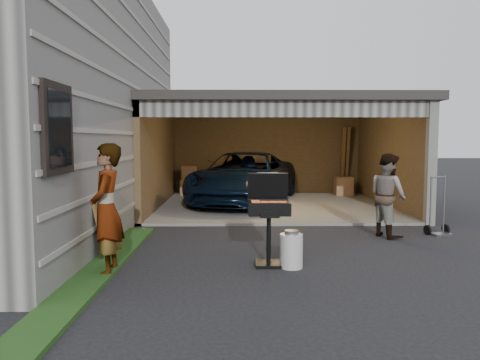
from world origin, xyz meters
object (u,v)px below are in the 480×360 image
object	(u,v)px
bbq_grill	(269,211)
plywood_panel	(107,226)
propane_tank	(291,251)
woman	(107,210)
man	(388,195)
minivan	(245,179)
hand_truck	(438,223)

from	to	relation	value
bbq_grill	plywood_panel	size ratio (longest dim) A/B	1.41
propane_tank	bbq_grill	bearing A→B (deg)	154.97
woman	man	size ratio (longest dim) A/B	1.13
minivan	woman	size ratio (longest dim) A/B	2.86
propane_tank	man	bearing A→B (deg)	45.88
woman	man	xyz separation A→B (m)	(4.70, 2.50, -0.11)
minivan	propane_tank	world-z (taller)	minivan
minivan	hand_truck	distance (m)	5.74
man	plywood_panel	bearing A→B (deg)	85.04
propane_tank	hand_truck	size ratio (longest dim) A/B	0.43
man	plywood_panel	world-z (taller)	man
propane_tank	hand_truck	xyz separation A→B (m)	(3.18, 2.34, -0.03)
woman	bbq_grill	xyz separation A→B (m)	(2.26, 0.47, -0.10)
woman	plywood_panel	bearing A→B (deg)	-168.33
woman	bbq_grill	bearing A→B (deg)	97.88
bbq_grill	woman	bearing A→B (deg)	-168.32
minivan	man	distance (m)	5.22
woman	hand_truck	distance (m)	6.39
woman	plywood_panel	distance (m)	1.21
propane_tank	minivan	bearing A→B (deg)	94.58
hand_truck	plywood_panel	bearing A→B (deg)	178.38
bbq_grill	propane_tank	distance (m)	0.67
minivan	hand_truck	world-z (taller)	minivan
bbq_grill	plywood_panel	distance (m)	2.66
propane_tank	plywood_panel	xyz separation A→B (m)	(-2.89, 0.77, 0.23)
bbq_grill	propane_tank	world-z (taller)	bbq_grill
woman	hand_truck	bearing A→B (deg)	110.93
man	bbq_grill	world-z (taller)	man
plywood_panel	propane_tank	bearing A→B (deg)	-14.88
bbq_grill	hand_truck	distance (m)	4.18
woman	minivan	bearing A→B (deg)	159.86
man	bbq_grill	bearing A→B (deg)	109.05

